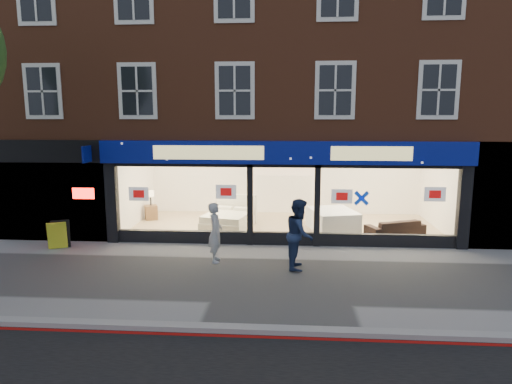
# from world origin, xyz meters

# --- Properties ---
(ground) EXTENTS (120.00, 120.00, 0.00)m
(ground) POSITION_xyz_m (0.00, 0.00, 0.00)
(ground) COLOR gray
(ground) RESTS_ON ground
(kerb_line) EXTENTS (60.00, 0.10, 0.01)m
(kerb_line) POSITION_xyz_m (0.00, -3.10, 0.01)
(kerb_line) COLOR #8C0A07
(kerb_line) RESTS_ON ground
(kerb_stone) EXTENTS (60.00, 0.25, 0.12)m
(kerb_stone) POSITION_xyz_m (0.00, -2.90, 0.06)
(kerb_stone) COLOR gray
(kerb_stone) RESTS_ON ground
(showroom_floor) EXTENTS (11.00, 4.50, 0.10)m
(showroom_floor) POSITION_xyz_m (0.00, 5.25, 0.05)
(showroom_floor) COLOR tan
(showroom_floor) RESTS_ON ground
(building) EXTENTS (19.00, 8.26, 10.30)m
(building) POSITION_xyz_m (-0.02, 6.93, 6.67)
(building) COLOR brown
(building) RESTS_ON ground
(display_bed) EXTENTS (1.93, 2.19, 1.06)m
(display_bed) POSITION_xyz_m (-1.97, 4.85, 0.40)
(display_bed) COLOR #ECE5CD
(display_bed) RESTS_ON showroom_floor
(bedside_table) EXTENTS (0.60, 0.60, 0.55)m
(bedside_table) POSITION_xyz_m (-5.10, 5.83, 0.38)
(bedside_table) COLOR brown
(bedside_table) RESTS_ON showroom_floor
(mattress_stack) EXTENTS (1.83, 2.09, 0.70)m
(mattress_stack) POSITION_xyz_m (1.71, 4.70, 0.45)
(mattress_stack) COLOR silver
(mattress_stack) RESTS_ON showroom_floor
(sofa) EXTENTS (2.07, 1.42, 0.56)m
(sofa) POSITION_xyz_m (3.70, 4.00, 0.38)
(sofa) COLOR black
(sofa) RESTS_ON showroom_floor
(a_board) EXTENTS (0.66, 0.56, 0.87)m
(a_board) POSITION_xyz_m (-6.90, 2.17, 0.44)
(a_board) COLOR yellow
(a_board) RESTS_ON ground
(pedestrian_grey) EXTENTS (0.46, 0.65, 1.69)m
(pedestrian_grey) POSITION_xyz_m (-1.88, 1.27, 0.84)
(pedestrian_grey) COLOR #B0B4B8
(pedestrian_grey) RESTS_ON ground
(pedestrian_blue) EXTENTS (0.78, 0.97, 1.90)m
(pedestrian_blue) POSITION_xyz_m (0.45, 0.87, 0.95)
(pedestrian_blue) COLOR #1B294C
(pedestrian_blue) RESTS_ON ground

